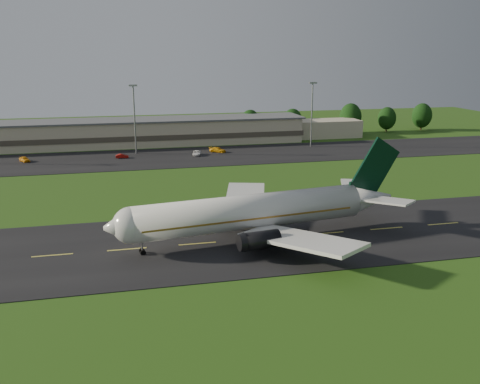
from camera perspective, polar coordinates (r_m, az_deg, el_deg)
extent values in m
plane|color=#254411|center=(84.89, -11.96, -6.06)|extent=(360.00, 360.00, 0.00)
cube|color=black|center=(84.87, -11.96, -6.03)|extent=(220.00, 30.00, 0.10)
cube|color=black|center=(154.37, -12.72, 3.37)|extent=(260.00, 30.00, 0.10)
cylinder|color=silver|center=(85.74, 1.04, -2.12)|extent=(38.41, 10.81, 5.60)
sphere|color=silver|center=(80.83, -11.55, -3.50)|extent=(5.60, 5.60, 5.60)
cone|color=silver|center=(80.56, -12.96, -3.64)|extent=(4.71, 5.88, 5.38)
cone|color=silver|center=(96.20, 13.55, -0.65)|extent=(9.67, 6.68, 5.49)
cube|color=olive|center=(85.67, 0.73, -2.38)|extent=(35.44, 10.43, 0.28)
cube|color=black|center=(80.57, -11.99, -3.17)|extent=(2.40, 3.25, 0.65)
cube|color=silver|center=(78.17, 6.49, -5.09)|extent=(15.98, 19.80, 2.20)
cube|color=silver|center=(97.21, 0.51, -0.98)|extent=(11.97, 20.17, 2.20)
cube|color=silver|center=(92.07, 15.34, -0.88)|extent=(8.23, 9.23, 0.91)
cube|color=silver|center=(99.97, 11.97, 0.56)|extent=(6.67, 9.36, 0.91)
cube|color=black|center=(94.92, 12.87, 0.31)|extent=(5.03, 1.24, 3.00)
cube|color=black|center=(95.49, 14.25, 2.59)|extent=(9.41, 1.75, 10.55)
cylinder|color=black|center=(78.80, 2.23, -5.14)|extent=(5.92, 3.45, 2.70)
cylinder|color=black|center=(92.94, -1.68, -1.99)|extent=(5.92, 3.45, 2.70)
cube|color=#C1B593|center=(177.36, -12.91, 6.11)|extent=(120.00, 15.00, 8.00)
cube|color=#4C4438|center=(177.48, -12.90, 5.86)|extent=(121.00, 15.40, 1.60)
cube|color=#595B60|center=(176.81, -12.99, 7.44)|extent=(122.00, 16.00, 0.50)
cube|color=#C1B593|center=(192.90, 8.49, 6.71)|extent=(28.00, 11.00, 6.00)
cylinder|color=gray|center=(160.80, -11.17, 7.50)|extent=(0.44, 0.44, 20.00)
cube|color=gray|center=(159.87, -11.35, 11.09)|extent=(2.40, 1.20, 0.50)
cylinder|color=gray|center=(171.77, 7.66, 8.10)|extent=(0.44, 0.44, 20.00)
cube|color=gray|center=(170.89, 7.78, 11.47)|extent=(2.40, 1.20, 0.50)
cylinder|color=black|center=(189.52, -23.83, 4.88)|extent=(0.56, 0.56, 2.22)
ellipsoid|color=black|center=(189.13, -23.92, 5.69)|extent=(5.18, 5.18, 6.48)
cylinder|color=black|center=(192.04, 1.09, 6.38)|extent=(0.56, 0.56, 3.01)
ellipsoid|color=black|center=(191.53, 1.10, 7.47)|extent=(7.03, 7.03, 8.79)
cylinder|color=black|center=(196.95, 5.60, 6.52)|extent=(0.56, 0.56, 3.00)
ellipsoid|color=black|center=(196.45, 5.62, 7.58)|extent=(6.99, 6.99, 8.74)
cylinder|color=black|center=(205.06, 11.64, 6.68)|extent=(0.56, 0.56, 3.45)
ellipsoid|color=black|center=(204.53, 11.71, 7.85)|extent=(8.05, 8.05, 10.07)
cylinder|color=black|center=(211.77, 15.34, 6.64)|extent=(0.56, 0.56, 2.91)
ellipsoid|color=black|center=(211.32, 15.40, 7.59)|extent=(6.78, 6.78, 8.48)
cylinder|color=black|center=(219.84, 18.75, 6.71)|extent=(0.56, 0.56, 3.23)
ellipsoid|color=black|center=(219.37, 18.83, 7.73)|extent=(7.55, 7.55, 9.43)
imported|color=orange|center=(159.10, -22.00, 3.27)|extent=(3.65, 4.52, 1.45)
imported|color=#980E0A|center=(156.30, -12.46, 3.77)|extent=(3.66, 1.44, 1.19)
imported|color=white|center=(157.29, -4.64, 4.17)|extent=(3.17, 5.19, 1.35)
imported|color=#E59F0D|center=(161.64, -2.40, 4.52)|extent=(5.40, 4.88, 1.51)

